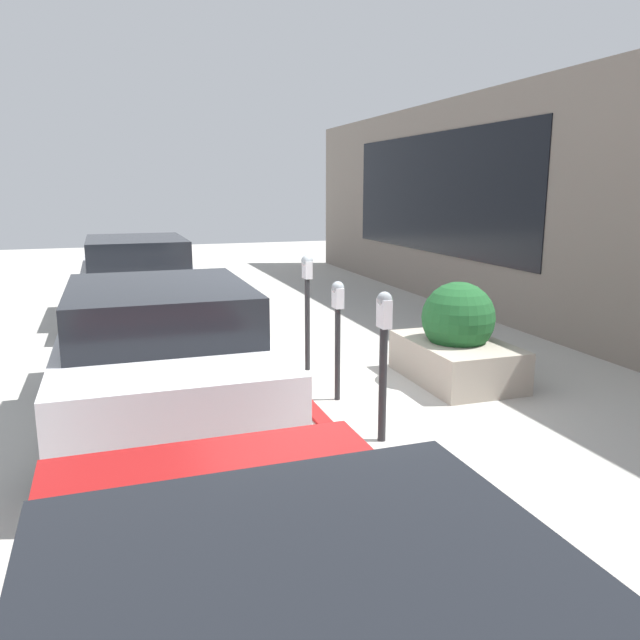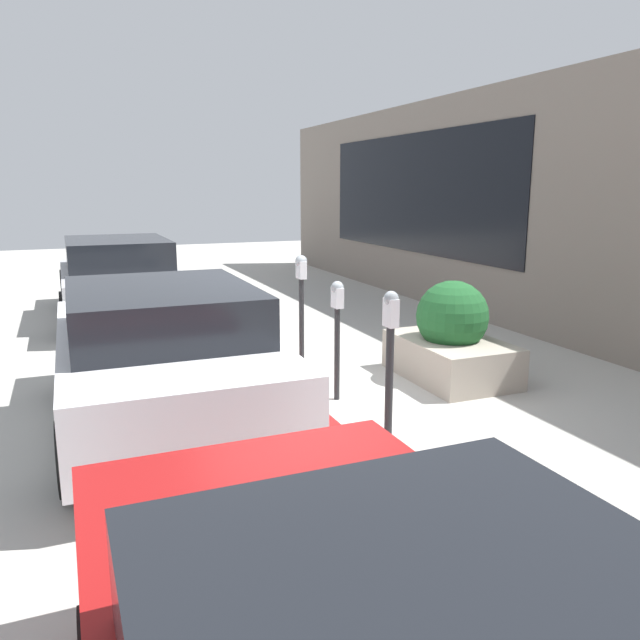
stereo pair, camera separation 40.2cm
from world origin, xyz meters
name	(u,v)px [view 1 (the left image)]	position (x,y,z in m)	size (l,w,h in m)	color
ground_plane	(312,403)	(0.00, 0.00, 0.00)	(40.00, 40.00, 0.00)	#ADAAA3
curb_strip	(305,402)	(0.00, 0.08, 0.02)	(24.50, 0.16, 0.04)	red
parking_meter_nearest	(384,346)	(-1.21, -0.31, 0.93)	(0.17, 0.14, 1.44)	#232326
parking_meter_second	(338,318)	(0.01, -0.31, 0.94)	(0.17, 0.14, 1.36)	#232326
parking_meter_middle	(307,291)	(1.24, -0.34, 1.05)	(0.18, 0.15, 1.52)	#232326
planter_box	(457,342)	(0.22, -1.95, 0.49)	(1.63, 1.07, 1.24)	#A39989
parked_car_middle	(161,350)	(-0.03, 1.61, 0.75)	(4.11, 1.99, 1.44)	silver
parked_car_rear	(137,273)	(5.72, 1.58, 0.78)	(4.60, 2.02, 1.45)	#B7B7BC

